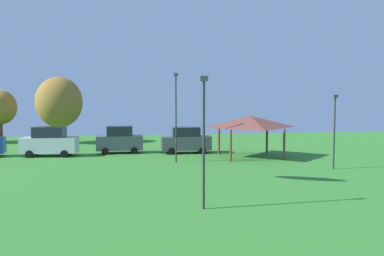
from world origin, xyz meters
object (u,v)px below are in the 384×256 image
treeline_tree_2 (0,107)px  treeline_tree_3 (59,102)px  parked_car_rightmost_in_row (186,140)px  light_post_1 (176,113)px  light_post_0 (204,135)px  parked_car_third_from_left (120,140)px  park_pavilion (250,122)px  parked_car_second_from_left (50,142)px  light_post_2 (334,127)px

treeline_tree_2 → treeline_tree_3: size_ratio=0.81×
parked_car_rightmost_in_row → treeline_tree_2: treeline_tree_2 is taller
light_post_1 → treeline_tree_2: (-18.16, 17.78, 0.10)m
parked_car_rightmost_in_row → treeline_tree_2: 23.63m
treeline_tree_2 → treeline_tree_3: treeline_tree_3 is taller
light_post_0 → parked_car_rightmost_in_row: bearing=83.8°
parked_car_third_from_left → light_post_1: light_post_1 is taller
light_post_0 → park_pavilion: bearing=65.3°
park_pavilion → parked_car_rightmost_in_row: bearing=146.3°
parked_car_rightmost_in_row → park_pavilion: (5.12, -3.41, 1.88)m
parked_car_rightmost_in_row → treeline_tree_2: size_ratio=0.76×
light_post_0 → light_post_1: 13.92m
parked_car_second_from_left → park_pavilion: park_pavilion is taller
parked_car_second_from_left → treeline_tree_2: size_ratio=0.81×
parked_car_second_from_left → parked_car_rightmost_in_row: (12.16, 0.00, -0.08)m
light_post_1 → parked_car_second_from_left: bearing=154.2°
parked_car_second_from_left → treeline_tree_2: 15.02m
parked_car_third_from_left → light_post_1: (4.50, -6.12, 2.72)m
park_pavilion → light_post_0: (-7.18, -15.60, 0.39)m
parked_car_rightmost_in_row → light_post_2: bearing=-46.4°
parked_car_rightmost_in_row → light_post_2: light_post_2 is taller
parked_car_third_from_left → light_post_1: bearing=-53.5°
parked_car_rightmost_in_row → parked_car_second_from_left: bearing=-178.7°
light_post_0 → treeline_tree_2: light_post_0 is taller
park_pavilion → light_post_2: bearing=-58.5°
parked_car_third_from_left → light_post_0: bearing=-78.5°
parked_car_rightmost_in_row → light_post_1: size_ratio=0.65×
park_pavilion → treeline_tree_3: (-17.99, 13.87, 1.58)m
parked_car_rightmost_in_row → park_pavilion: bearing=-32.4°
light_post_1 → treeline_tree_3: bearing=125.9°
light_post_1 → parked_car_rightmost_in_row: bearing=72.8°
parked_car_second_from_left → treeline_tree_2: (-7.58, 12.67, 2.78)m
parked_car_second_from_left → light_post_0: (10.10, -19.01, 2.19)m
parked_car_third_from_left → parked_car_rightmost_in_row: size_ratio=0.91×
parked_car_second_from_left → parked_car_third_from_left: 6.17m
light_post_2 → treeline_tree_2: size_ratio=0.89×
parked_car_second_from_left → park_pavilion: size_ratio=0.83×
parked_car_second_from_left → park_pavilion: bearing=-5.2°
park_pavilion → light_post_1: size_ratio=0.83×
parked_car_third_from_left → park_pavilion: size_ratio=0.71×
parked_car_third_from_left → light_post_1: size_ratio=0.60×
parked_car_rightmost_in_row → light_post_0: 19.26m
park_pavilion → treeline_tree_3: size_ratio=0.79×
park_pavilion → light_post_1: (-6.70, -1.70, 0.88)m
treeline_tree_3 → light_post_0: bearing=-69.9°
light_post_2 → parked_car_second_from_left: bearing=154.6°
parked_car_third_from_left → park_pavilion: bearing=-21.4°
park_pavilion → light_post_0: light_post_0 is taller
parked_car_third_from_left → light_post_0: 20.55m
light_post_1 → treeline_tree_3: treeline_tree_3 is taller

